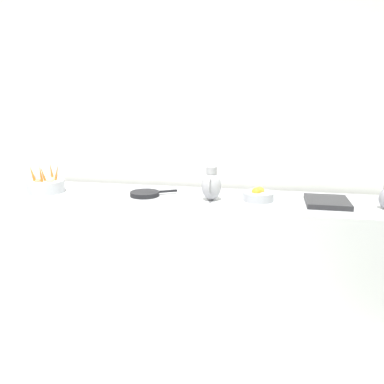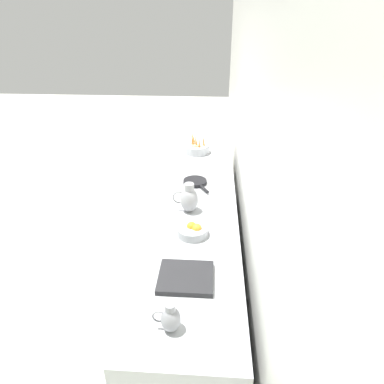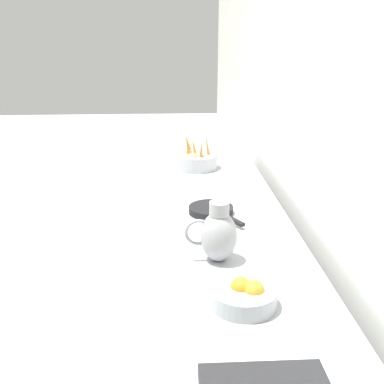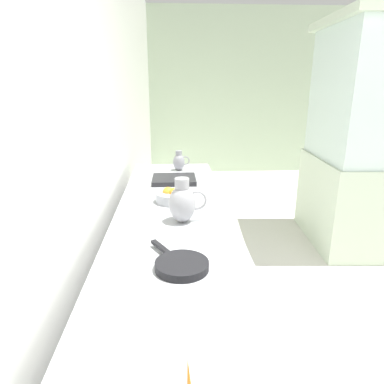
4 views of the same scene
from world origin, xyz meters
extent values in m
cube|color=silver|center=(-1.95, 0.77, 1.50)|extent=(0.10, 9.52, 3.00)
cube|color=#ADAFB5|center=(-1.49, 0.27, 0.46)|extent=(0.70, 3.30, 0.93)
cylinder|color=#ADAFB5|center=(-1.43, -0.90, 0.98)|extent=(0.30, 0.30, 0.10)
torus|color=#ADAFB5|center=(-1.43, -0.90, 0.93)|extent=(0.18, 0.18, 0.01)
cone|color=orange|center=(-1.42, -0.90, 1.07)|extent=(0.06, 0.06, 0.15)
cone|color=orange|center=(-1.38, -0.90, 1.07)|extent=(0.06, 0.04, 0.17)
cone|color=orange|center=(-1.38, -0.97, 1.07)|extent=(0.08, 0.05, 0.17)
cone|color=orange|center=(-1.51, -0.88, 1.07)|extent=(0.06, 0.04, 0.17)
cone|color=orange|center=(-1.46, -0.81, 1.07)|extent=(0.03, 0.06, 0.16)
ellipsoid|color=#9E7F56|center=(-1.39, -0.93, 1.02)|extent=(0.06, 0.05, 0.05)
ellipsoid|color=tan|center=(-1.41, -0.84, 1.02)|extent=(0.06, 0.06, 0.05)
ellipsoid|color=tan|center=(-1.46, -0.85, 1.02)|extent=(0.06, 0.05, 0.05)
cylinder|color=#9EA0A5|center=(-1.49, 0.80, 0.96)|extent=(0.23, 0.23, 0.06)
sphere|color=orange|center=(-1.48, 0.79, 0.99)|extent=(0.07, 0.07, 0.07)
sphere|color=orange|center=(-1.52, 0.81, 0.99)|extent=(0.07, 0.07, 0.07)
ellipsoid|color=#939399|center=(-1.44, 0.46, 1.03)|extent=(0.15, 0.15, 0.21)
cylinder|color=#939399|center=(-1.44, 0.46, 1.15)|extent=(0.08, 0.08, 0.06)
torus|color=#939399|center=(-1.36, 0.46, 1.05)|extent=(0.11, 0.01, 0.11)
cube|color=#232326|center=(-1.48, 1.29, 0.95)|extent=(0.34, 0.30, 0.04)
cylinder|color=black|center=(-1.46, -0.07, 0.95)|extent=(0.23, 0.23, 0.03)
cube|color=black|center=(-1.55, 0.09, 0.95)|extent=(0.09, 0.14, 0.02)
camera|label=1|loc=(1.36, 0.87, 1.67)|focal=36.45mm
camera|label=2|loc=(-1.62, 2.92, 2.40)|focal=32.03mm
camera|label=3|loc=(-1.23, 2.25, 1.85)|focal=45.70mm
camera|label=4|loc=(-1.49, -1.35, 1.67)|focal=32.21mm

